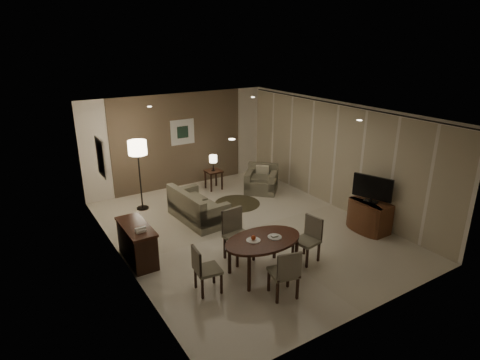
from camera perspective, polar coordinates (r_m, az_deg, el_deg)
room_shell at (r=9.04m, az=-0.68°, el=1.56°), size 5.50×7.00×2.70m
taupe_accent at (r=11.68m, az=-8.62°, el=5.53°), size 3.96×0.03×2.70m
curtain_wall at (r=10.36m, az=13.29°, el=3.22°), size 0.08×6.70×2.58m
curtain_rod at (r=10.08m, az=13.88°, el=10.43°), size 0.03×6.80×0.03m
art_back_frame at (r=11.64m, az=-8.18°, el=6.77°), size 0.72×0.03×0.72m
art_back_canvas at (r=11.63m, az=-8.15°, el=6.76°), size 0.34×0.01×0.34m
art_left_frame at (r=8.64m, az=-19.20°, el=3.04°), size 0.03×0.60×0.80m
art_left_canvas at (r=8.64m, az=-19.10°, el=3.06°), size 0.01×0.46×0.64m
downlight_nl at (r=6.16m, az=-1.17°, el=5.81°), size 0.10×0.10×0.01m
downlight_nr at (r=7.94m, az=16.62°, el=8.15°), size 0.10×0.10×0.01m
downlight_fl at (r=9.38m, az=-12.74°, el=10.15°), size 0.10×0.10×0.01m
downlight_fr at (r=10.63m, az=1.86°, el=11.68°), size 0.10×0.10×0.01m
console_desk at (r=8.15m, az=-14.41°, el=-8.70°), size 0.48×1.20×0.75m
telephone at (r=7.70m, az=-13.97°, el=-6.84°), size 0.20×0.14×0.09m
tv_cabinet at (r=9.55m, az=17.97°, el=-4.86°), size 0.48×0.90×0.70m
flat_tv at (r=9.29m, az=18.32°, el=-1.12°), size 0.36×0.85×0.60m
dining_table at (r=7.52m, az=3.26°, el=-10.79°), size 1.51×0.94×0.71m
chair_near at (r=6.92m, az=6.19°, el=-12.85°), size 0.53×0.53×0.91m
chair_far at (r=7.86m, az=-0.11°, el=-8.01°), size 0.54×0.54×1.02m
chair_left at (r=7.02m, az=-4.59°, el=-12.52°), size 0.46×0.46×0.86m
chair_right at (r=7.95m, az=9.42°, el=-8.49°), size 0.50×0.50×0.89m
plate_a at (r=7.28m, az=1.92°, el=-8.57°), size 0.26×0.26×0.02m
plate_b at (r=7.42m, az=4.94°, el=-8.07°), size 0.26×0.26×0.02m
fruit_apple at (r=7.26m, az=1.92°, el=-8.20°), size 0.09×0.09×0.09m
napkin at (r=7.41m, az=4.95°, el=-7.92°), size 0.12×0.08×0.03m
round_rug at (r=10.63m, az=-0.39°, el=-3.34°), size 1.20×1.20×0.01m
sofa at (r=9.62m, az=-6.01°, el=-3.56°), size 1.68×0.93×0.76m
armchair at (r=11.32m, az=3.05°, el=0.13°), size 1.17×1.17×0.76m
side_table at (r=11.58m, az=-3.77°, el=0.05°), size 0.44×0.44×0.56m
table_lamp at (r=11.41m, az=-3.83°, el=2.55°), size 0.22×0.22×0.50m
floor_lamp at (r=10.31m, az=-14.05°, el=0.61°), size 0.45×0.45×1.79m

